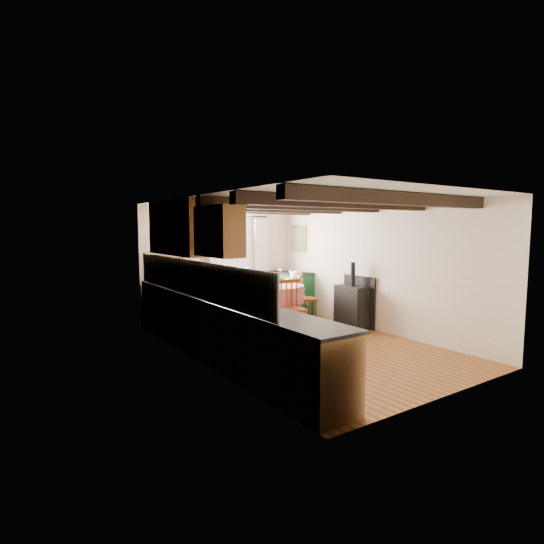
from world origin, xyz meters
TOP-DOWN VIEW (x-y plane):
  - floor at (0.00, 0.00)m, footprint 3.60×5.50m
  - ceiling at (0.00, 0.00)m, footprint 3.60×5.50m
  - wall_back at (0.00, 2.75)m, footprint 3.60×0.00m
  - wall_front at (0.00, -2.75)m, footprint 3.60×0.00m
  - wall_left at (-1.80, 0.00)m, footprint 0.00×5.50m
  - wall_right at (1.80, 0.00)m, footprint 0.00×5.50m
  - beam_a at (0.00, -2.00)m, footprint 3.60×0.16m
  - beam_b at (0.00, -1.00)m, footprint 3.60×0.16m
  - beam_c at (0.00, 0.00)m, footprint 3.60×0.16m
  - beam_d at (0.00, 1.00)m, footprint 3.60×0.16m
  - beam_e at (0.00, 2.00)m, footprint 3.60×0.16m
  - splash_left at (-1.78, 0.30)m, footprint 0.02×4.50m
  - splash_back at (-1.00, 2.73)m, footprint 1.40×0.02m
  - base_cabinet_left at (-1.50, 0.00)m, footprint 0.60×5.30m
  - base_cabinet_back at (-1.05, 2.45)m, footprint 1.30×0.60m
  - worktop_left at (-1.48, 0.00)m, footprint 0.64×5.30m
  - worktop_back at (-1.05, 2.43)m, footprint 1.30×0.64m
  - wall_cabinet_glass at (-1.63, 1.20)m, footprint 0.34×1.80m
  - wall_cabinet_solid at (-1.63, -0.30)m, footprint 0.34×0.90m
  - window_frame at (0.10, 2.73)m, footprint 1.34×0.03m
  - window_pane at (0.10, 2.74)m, footprint 1.20×0.01m
  - curtain_left at (-0.75, 2.65)m, footprint 0.35×0.10m
  - curtain_right at (0.95, 2.65)m, footprint 0.35×0.10m
  - curtain_rod at (0.10, 2.65)m, footprint 2.00×0.03m
  - wall_picture at (1.77, 2.30)m, footprint 0.04×0.50m
  - wall_plate at (1.05, 2.72)m, footprint 0.30×0.02m
  - rug at (0.36, 1.41)m, footprint 1.78×1.38m
  - dining_table at (0.36, 1.41)m, footprint 1.36×1.36m
  - chair_near at (0.28, 0.56)m, footprint 0.54×0.55m
  - chair_left at (-0.36, 1.48)m, footprint 0.44×0.42m
  - chair_right at (1.23, 1.37)m, footprint 0.56×0.55m
  - aga_range at (1.47, 2.26)m, footprint 0.68×1.05m
  - cast_iron_stove at (1.58, 0.35)m, footprint 0.39×0.64m
  - child_far at (0.30, 2.20)m, footprint 0.46×0.35m
  - child_right at (1.10, 1.51)m, footprint 0.46×0.58m
  - bowl_a at (0.26, 1.31)m, footprint 0.31×0.31m
  - bowl_b at (0.24, 1.36)m, footprint 0.28×0.28m
  - cup at (0.40, 1.45)m, footprint 0.11×0.11m
  - canister_tall at (-1.25, 2.45)m, footprint 0.14×0.14m
  - canister_wide at (-0.91, 2.43)m, footprint 0.16×0.16m
  - canister_slim at (-0.88, 2.37)m, footprint 0.11×0.11m

SIDE VIEW (x-z plane):
  - floor at x=0.00m, z-range 0.00..0.00m
  - rug at x=0.36m, z-range 0.00..0.01m
  - dining_table at x=0.36m, z-range 0.00..0.82m
  - base_cabinet_left at x=-1.50m, z-range 0.00..0.88m
  - base_cabinet_back at x=-1.05m, z-range 0.00..0.88m
  - aga_range at x=1.47m, z-range 0.00..0.97m
  - chair_left at x=-0.36m, z-range 0.00..0.98m
  - chair_right at x=1.23m, z-range 0.00..1.00m
  - chair_near at x=0.28m, z-range 0.00..1.01m
  - child_right at x=1.10m, z-range 0.00..1.05m
  - child_far at x=0.30m, z-range 0.00..1.13m
  - cast_iron_stove at x=1.58m, z-range 0.00..1.28m
  - bowl_a at x=0.26m, z-range 0.82..0.87m
  - bowl_b at x=0.24m, z-range 0.82..0.88m
  - cup at x=0.40m, z-range 0.82..0.91m
  - worktop_left at x=-1.48m, z-range 0.88..0.92m
  - worktop_back at x=-1.05m, z-range 0.88..0.92m
  - canister_wide at x=-0.91m, z-range 0.92..1.10m
  - canister_tall at x=-1.25m, z-range 0.92..1.15m
  - canister_slim at x=-0.88m, z-range 0.92..1.23m
  - curtain_left at x=-0.75m, z-range 0.05..2.15m
  - curtain_right at x=0.95m, z-range 0.05..2.15m
  - wall_back at x=0.00m, z-range 0.00..2.40m
  - wall_front at x=0.00m, z-range 0.00..2.40m
  - wall_left at x=-1.80m, z-range 0.00..2.40m
  - wall_right at x=1.80m, z-range 0.00..2.40m
  - splash_left at x=-1.78m, z-range 0.92..1.48m
  - splash_back at x=-1.00m, z-range 0.92..1.48m
  - window_frame at x=0.10m, z-range 0.83..2.37m
  - window_pane at x=0.10m, z-range 0.90..2.30m
  - wall_picture at x=1.77m, z-range 1.40..2.00m
  - wall_plate at x=1.05m, z-range 1.55..1.85m
  - wall_cabinet_solid at x=-1.63m, z-range 1.55..2.25m
  - wall_cabinet_glass at x=-1.63m, z-range 1.50..2.40m
  - curtain_rod at x=0.10m, z-range 2.19..2.22m
  - beam_a at x=0.00m, z-range 2.23..2.39m
  - beam_b at x=0.00m, z-range 2.23..2.39m
  - beam_c at x=0.00m, z-range 2.23..2.39m
  - beam_d at x=0.00m, z-range 2.23..2.39m
  - beam_e at x=0.00m, z-range 2.23..2.39m
  - ceiling at x=0.00m, z-range 2.40..2.40m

